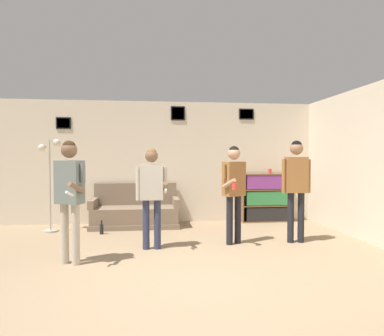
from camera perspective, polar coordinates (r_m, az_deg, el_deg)
The scene contains 12 objects.
ground_plane at distance 4.13m, azimuth 0.28°, elevation -19.01°, with size 20.00×20.00×0.00m, color #937A5B.
wall_back at distance 7.71m, azimuth -3.13°, elevation 1.03°, with size 8.76×0.08×2.70m.
wall_right at distance 6.82m, azimuth 26.02°, elevation 0.67°, with size 0.06×6.23×2.70m.
couch at distance 7.38m, azimuth -9.43°, elevation -7.30°, with size 1.83×0.80×0.90m.
bookshelf at distance 7.95m, azimuth 12.15°, elevation -4.86°, with size 1.13×0.30×1.09m.
floor_lamp at distance 7.23m, azimuth -22.62°, elevation -0.35°, with size 0.43×0.28×1.82m.
person_player_foreground_left at distance 4.96m, azimuth -19.75°, elevation -3.20°, with size 0.46×0.58×1.69m.
person_player_foreground_center at distance 5.47m, azimuth -6.75°, elevation -3.28°, with size 0.50×0.44×1.61m.
person_watcher_holding_cup at distance 5.79m, azimuth 7.01°, elevation -2.67°, with size 0.45×0.55×1.65m.
person_spectator_near_bookshelf at distance 6.11m, azimuth 16.97°, elevation -1.85°, with size 0.50×0.22×1.75m.
bottle_on_floor at distance 6.82m, azimuth -14.84°, elevation -9.76°, with size 0.07×0.07×0.26m.
drinking_cup at distance 7.93m, azimuth 12.85°, elevation -0.53°, with size 0.08×0.08×0.10m.
Camera 1 is at (-0.46, -3.83, 1.48)m, focal length 32.00 mm.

